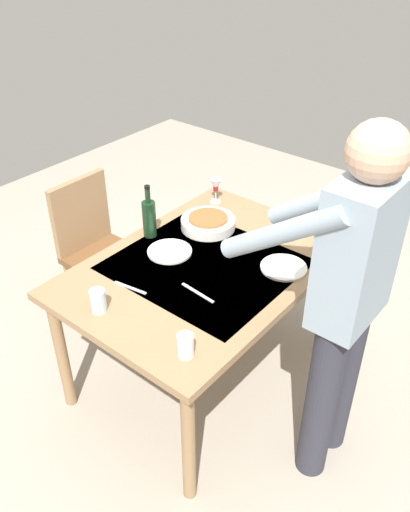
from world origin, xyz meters
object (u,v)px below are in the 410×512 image
object	(u,v)px
person_server	(345,296)
serving_bowl_pasta	(208,222)
dinner_plate_near	(170,251)
dining_table	(205,277)
chair_near	(95,242)
dinner_plate_far	(284,267)
water_cup_near_right	(185,345)
water_cup_near_left	(301,225)
wine_bottle	(149,217)
wine_glass_left	(216,186)
water_cup_far_left	(98,301)

from	to	relation	value
person_server	serving_bowl_pasta	bearing A→B (deg)	-108.92
dinner_plate_near	dining_table	bearing A→B (deg)	98.73
chair_near	dinner_plate_near	xyz separation A→B (m)	(0.04, 0.67, 0.23)
dining_table	dinner_plate_far	xyz separation A→B (m)	(-0.22, 0.32, 0.08)
water_cup_near_right	serving_bowl_pasta	bearing A→B (deg)	-146.25
water_cup_near_left	water_cup_near_right	size ratio (longest dim) A/B	0.90
chair_near	water_cup_near_left	bearing A→B (deg)	117.13
water_cup_near_left	serving_bowl_pasta	world-z (taller)	water_cup_near_left
chair_near	water_cup_near_right	bearing A→B (deg)	65.91
dinner_plate_near	dinner_plate_far	size ratio (longest dim) A/B	1.00
wine_bottle	wine_glass_left	xyz separation A→B (m)	(-0.52, 0.04, -0.01)
wine_glass_left	dinner_plate_near	distance (m)	0.61
water_cup_near_left	dinner_plate_far	world-z (taller)	water_cup_near_left
dining_table	water_cup_near_right	size ratio (longest dim) A/B	13.84
water_cup_near_left	dinner_plate_far	size ratio (longest dim) A/B	0.40
dinner_plate_near	serving_bowl_pasta	bearing A→B (deg)	-179.62
dining_table	dinner_plate_near	world-z (taller)	dinner_plate_near
dining_table	dinner_plate_near	bearing A→B (deg)	-81.27
water_cup_near_left	chair_near	bearing A→B (deg)	-62.87
wine_bottle	water_cup_near_right	world-z (taller)	wine_bottle
water_cup_near_left	serving_bowl_pasta	size ratio (longest dim) A/B	0.30
chair_near	water_cup_near_left	xyz separation A→B (m)	(-0.56, 1.09, 0.27)
dining_table	chair_near	world-z (taller)	chair_near
person_server	water_cup_near_left	bearing A→B (deg)	-138.14
wine_glass_left	water_cup_far_left	size ratio (longest dim) A/B	1.40
person_server	dinner_plate_near	size ratio (longest dim) A/B	7.34
person_server	dinner_plate_far	size ratio (longest dim) A/B	7.34
dining_table	serving_bowl_pasta	bearing A→B (deg)	-143.52
water_cup_near_left	wine_glass_left	bearing A→B (deg)	-88.32
person_server	wine_glass_left	distance (m)	1.27
wine_glass_left	water_cup_near_left	world-z (taller)	wine_glass_left
water_cup_near_right	water_cup_far_left	xyz separation A→B (m)	(0.03, -0.48, 0.00)
chair_near	serving_bowl_pasta	world-z (taller)	chair_near
dinner_plate_far	dining_table	bearing A→B (deg)	-55.98
dining_table	water_cup_far_left	world-z (taller)	water_cup_far_left
person_server	wine_bottle	xyz separation A→B (m)	(-0.07, -1.16, -0.09)
dining_table	water_cup_near_left	distance (m)	0.61
water_cup_near_right	water_cup_far_left	distance (m)	0.48
dining_table	person_server	distance (m)	0.81
dining_table	water_cup_near_right	xyz separation A→B (m)	(0.54, 0.34, 0.13)
person_server	wine_glass_left	size ratio (longest dim) A/B	11.19
person_server	water_cup_far_left	bearing A→B (deg)	-59.63
water_cup_near_right	dinner_plate_far	world-z (taller)	water_cup_near_right
water_cup_far_left	dinner_plate_far	bearing A→B (deg)	149.66
wine_bottle	water_cup_near_left	size ratio (longest dim) A/B	3.25
wine_bottle	dinner_plate_near	world-z (taller)	wine_bottle
water_cup_near_left	water_cup_far_left	xyz separation A→B (m)	(1.13, -0.35, 0.01)
chair_near	dinner_plate_far	bearing A→B (deg)	100.00
dining_table	chair_near	distance (m)	0.89
person_server	dinner_plate_far	xyz separation A→B (m)	(-0.26, -0.43, -0.20)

